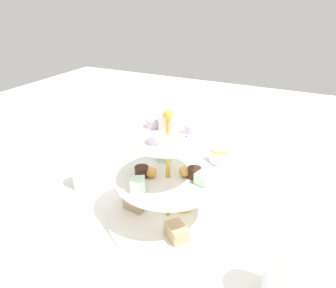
{
  "coord_description": "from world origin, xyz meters",
  "views": [
    {
      "loc": [
        -0.53,
        -0.26,
        0.47
      ],
      "look_at": [
        0.0,
        0.0,
        0.18
      ],
      "focal_mm": 34.93,
      "sensor_mm": 36.0,
      "label": 1
    }
  ],
  "objects_px": {
    "water_glass_tall_right": "(286,271)",
    "butter_knife_right": "(298,197)",
    "teacup_with_saucer": "(219,156)",
    "water_glass_mid_back": "(84,172)",
    "water_glass_short_left": "(166,149)",
    "tiered_serving_stand": "(168,186)"
  },
  "relations": [
    {
      "from": "tiered_serving_stand",
      "to": "butter_knife_right",
      "type": "xyz_separation_m",
      "value": [
        0.22,
        -0.25,
        -0.08
      ]
    },
    {
      "from": "water_glass_short_left",
      "to": "butter_knife_right",
      "type": "bearing_deg",
      "value": -95.4
    },
    {
      "from": "water_glass_short_left",
      "to": "tiered_serving_stand",
      "type": "bearing_deg",
      "value": -152.71
    },
    {
      "from": "water_glass_tall_right",
      "to": "teacup_with_saucer",
      "type": "relative_size",
      "value": 1.42
    },
    {
      "from": "teacup_with_saucer",
      "to": "butter_knife_right",
      "type": "bearing_deg",
      "value": -109.11
    },
    {
      "from": "butter_knife_right",
      "to": "water_glass_mid_back",
      "type": "xyz_separation_m",
      "value": [
        -0.19,
        0.51,
        0.04
      ]
    },
    {
      "from": "water_glass_tall_right",
      "to": "water_glass_mid_back",
      "type": "xyz_separation_m",
      "value": [
        0.13,
        0.52,
        -0.02
      ]
    },
    {
      "from": "teacup_with_saucer",
      "to": "water_glass_mid_back",
      "type": "bearing_deg",
      "value": 134.88
    },
    {
      "from": "teacup_with_saucer",
      "to": "water_glass_mid_back",
      "type": "relative_size",
      "value": 1.11
    },
    {
      "from": "tiered_serving_stand",
      "to": "water_glass_mid_back",
      "type": "relative_size",
      "value": 3.34
    },
    {
      "from": "water_glass_tall_right",
      "to": "butter_knife_right",
      "type": "height_order",
      "value": "water_glass_tall_right"
    },
    {
      "from": "tiered_serving_stand",
      "to": "water_glass_mid_back",
      "type": "bearing_deg",
      "value": 84.66
    },
    {
      "from": "water_glass_tall_right",
      "to": "water_glass_short_left",
      "type": "height_order",
      "value": "water_glass_tall_right"
    },
    {
      "from": "water_glass_tall_right",
      "to": "water_glass_short_left",
      "type": "relative_size",
      "value": 1.82
    },
    {
      "from": "teacup_with_saucer",
      "to": "water_glass_mid_back",
      "type": "height_order",
      "value": "water_glass_mid_back"
    },
    {
      "from": "tiered_serving_stand",
      "to": "water_glass_tall_right",
      "type": "bearing_deg",
      "value": -112.8
    },
    {
      "from": "teacup_with_saucer",
      "to": "water_glass_mid_back",
      "type": "distance_m",
      "value": 0.39
    },
    {
      "from": "teacup_with_saucer",
      "to": "tiered_serving_stand",
      "type": "bearing_deg",
      "value": 176.19
    },
    {
      "from": "water_glass_tall_right",
      "to": "water_glass_short_left",
      "type": "distance_m",
      "value": 0.53
    },
    {
      "from": "teacup_with_saucer",
      "to": "water_glass_short_left",
      "type": "bearing_deg",
      "value": 106.73
    },
    {
      "from": "tiered_serving_stand",
      "to": "water_glass_short_left",
      "type": "distance_m",
      "value": 0.29
    },
    {
      "from": "tiered_serving_stand",
      "to": "teacup_with_saucer",
      "type": "distance_m",
      "value": 0.3
    }
  ]
}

